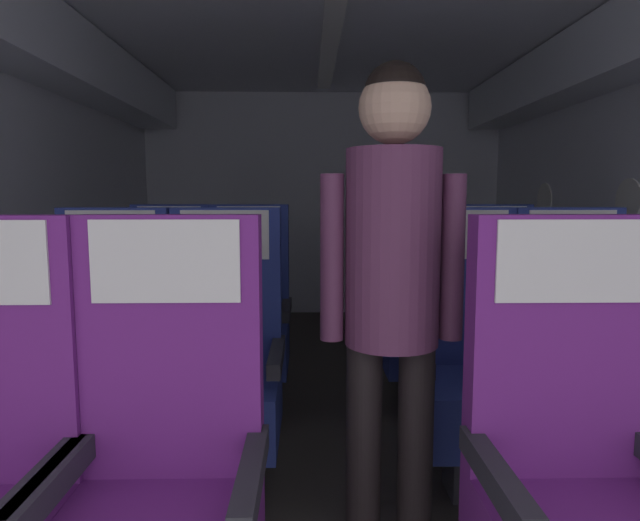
# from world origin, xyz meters

# --- Properties ---
(ground) EXTENTS (3.79, 6.20, 0.02)m
(ground) POSITION_xyz_m (0.00, 2.90, -0.01)
(ground) COLOR #3D3833
(fuselage_shell) EXTENTS (3.67, 5.85, 2.27)m
(fuselage_shell) POSITION_xyz_m (0.00, 3.17, 1.63)
(fuselage_shell) COLOR silver
(fuselage_shell) RESTS_ON ground
(seat_a_left_aisle) EXTENTS (0.48, 0.49, 1.14)m
(seat_a_left_aisle) POSITION_xyz_m (-0.49, 1.47, 0.48)
(seat_a_left_aisle) COLOR #38383D
(seat_a_left_aisle) RESTS_ON ground
(seat_a_right_window) EXTENTS (0.48, 0.49, 1.14)m
(seat_a_right_window) POSITION_xyz_m (0.48, 1.45, 0.48)
(seat_a_right_window) COLOR #38383D
(seat_a_right_window) RESTS_ON ground
(seat_b_left_window) EXTENTS (0.48, 0.49, 1.14)m
(seat_b_left_window) POSITION_xyz_m (-0.94, 2.37, 0.48)
(seat_b_left_window) COLOR #38383D
(seat_b_left_window) RESTS_ON ground
(seat_b_left_aisle) EXTENTS (0.48, 0.49, 1.14)m
(seat_b_left_aisle) POSITION_xyz_m (-0.48, 2.38, 0.48)
(seat_b_left_aisle) COLOR #38383D
(seat_b_left_aisle) RESTS_ON ground
(seat_b_right_aisle) EXTENTS (0.48, 0.49, 1.14)m
(seat_b_right_aisle) POSITION_xyz_m (0.93, 2.37, 0.48)
(seat_b_right_aisle) COLOR #38383D
(seat_b_right_aisle) RESTS_ON ground
(seat_b_right_window) EXTENTS (0.48, 0.49, 1.14)m
(seat_b_right_window) POSITION_xyz_m (0.49, 2.38, 0.48)
(seat_b_right_window) COLOR #38383D
(seat_b_right_window) RESTS_ON ground
(seat_c_left_window) EXTENTS (0.48, 0.49, 1.14)m
(seat_c_left_window) POSITION_xyz_m (-0.94, 3.29, 0.48)
(seat_c_left_window) COLOR #38383D
(seat_c_left_window) RESTS_ON ground
(seat_c_left_aisle) EXTENTS (0.48, 0.49, 1.14)m
(seat_c_left_aisle) POSITION_xyz_m (-0.48, 3.27, 0.48)
(seat_c_left_aisle) COLOR #38383D
(seat_c_left_aisle) RESTS_ON ground
(seat_c_right_aisle) EXTENTS (0.48, 0.49, 1.14)m
(seat_c_right_aisle) POSITION_xyz_m (0.92, 3.28, 0.48)
(seat_c_right_aisle) COLOR #38383D
(seat_c_right_aisle) RESTS_ON ground
(seat_c_right_window) EXTENTS (0.48, 0.49, 1.14)m
(seat_c_right_window) POSITION_xyz_m (0.49, 3.27, 0.48)
(seat_c_right_window) COLOR #38383D
(seat_c_right_window) RESTS_ON ground
(flight_attendant) EXTENTS (0.43, 0.28, 1.57)m
(flight_attendant) POSITION_xyz_m (0.10, 1.86, 0.96)
(flight_attendant) COLOR black
(flight_attendant) RESTS_ON ground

